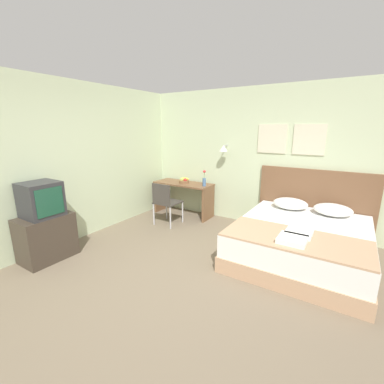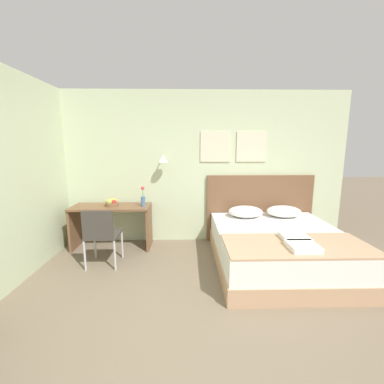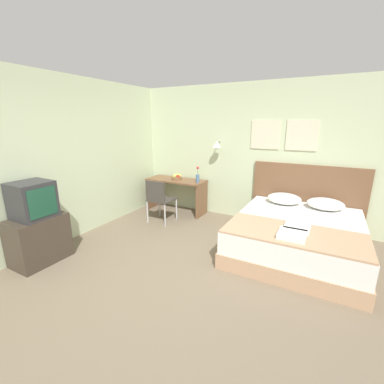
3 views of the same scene
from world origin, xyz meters
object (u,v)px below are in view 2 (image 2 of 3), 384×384
(pillow_left, at_px, (245,212))
(fruit_bowl, at_px, (112,203))
(headboard, at_px, (259,208))
(flower_vase, at_px, (143,199))
(throw_blanket, at_px, (297,245))
(folded_towel_mid_bed, at_px, (303,246))
(pillow_right, at_px, (284,211))
(folded_towel_near_foot, at_px, (295,238))
(desk, at_px, (112,218))
(desk_chair, at_px, (101,233))
(bed, at_px, (278,248))

(pillow_left, relative_size, fruit_bowl, 2.50)
(headboard, distance_m, pillow_left, 0.45)
(headboard, relative_size, flower_vase, 5.71)
(throw_blanket, relative_size, folded_towel_mid_bed, 5.32)
(headboard, bearing_deg, folded_towel_mid_bed, -89.87)
(pillow_right, bearing_deg, pillow_left, 180.00)
(folded_towel_mid_bed, xyz_separation_m, fruit_bowl, (-2.58, 1.47, 0.19))
(folded_towel_near_foot, height_order, flower_vase, flower_vase)
(desk, bearing_deg, folded_towel_mid_bed, -29.58)
(throw_blanket, bearing_deg, pillow_right, 75.90)
(headboard, relative_size, folded_towel_mid_bed, 5.85)
(folded_towel_near_foot, relative_size, desk_chair, 0.38)
(pillow_left, bearing_deg, desk, 179.25)
(bed, bearing_deg, desk, 163.88)
(pillow_right, relative_size, throw_blanket, 0.33)
(fruit_bowl, bearing_deg, pillow_left, -0.74)
(throw_blanket, height_order, flower_vase, flower_vase)
(headboard, relative_size, desk_chair, 2.23)
(pillow_left, xyz_separation_m, desk_chair, (-2.20, -0.71, -0.11))
(flower_vase, bearing_deg, pillow_right, 0.26)
(pillow_left, distance_m, pillow_right, 0.65)
(folded_towel_near_foot, bearing_deg, headboard, 91.22)
(bed, distance_m, folded_towel_near_foot, 0.55)
(bed, relative_size, desk_chair, 2.34)
(pillow_left, distance_m, fruit_bowl, 2.25)
(desk, bearing_deg, throw_blanket, -27.21)
(headboard, height_order, pillow_right, headboard)
(bed, relative_size, throw_blanket, 1.16)
(folded_towel_mid_bed, xyz_separation_m, desk, (-2.59, 1.47, -0.07))
(folded_towel_near_foot, distance_m, desk, 2.88)
(desk_chair, height_order, fruit_bowl, desk_chair)
(throw_blanket, bearing_deg, desk_chair, 166.78)
(bed, distance_m, desk, 2.70)
(headboard, distance_m, flower_vase, 2.08)
(folded_towel_near_foot, bearing_deg, pillow_right, 75.72)
(headboard, xyz_separation_m, desk, (-2.59, -0.29, -0.08))
(pillow_right, distance_m, desk, 2.92)
(pillow_left, xyz_separation_m, throw_blanket, (0.33, -1.30, -0.08))
(folded_towel_near_foot, bearing_deg, folded_towel_mid_bed, -95.57)
(throw_blanket, xyz_separation_m, fruit_bowl, (-2.57, 1.33, 0.23))
(flower_vase, bearing_deg, desk_chair, -125.04)
(pillow_right, distance_m, folded_towel_mid_bed, 1.48)
(pillow_left, xyz_separation_m, folded_towel_mid_bed, (0.33, -1.44, -0.03))
(pillow_left, xyz_separation_m, desk, (-2.26, 0.03, -0.10))
(pillow_left, bearing_deg, fruit_bowl, 179.26)
(bed, distance_m, pillow_right, 0.87)
(flower_vase, bearing_deg, bed, -19.12)
(headboard, xyz_separation_m, folded_towel_near_foot, (0.03, -1.48, -0.01))
(desk_chair, distance_m, fruit_bowl, 0.78)
(pillow_left, relative_size, folded_towel_mid_bed, 1.76)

